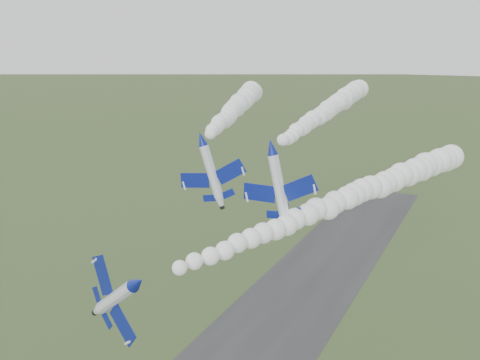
% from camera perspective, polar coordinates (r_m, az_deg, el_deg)
% --- Properties ---
extents(jet_lead, '(7.08, 13.04, 8.85)m').
position_cam_1_polar(jet_lead, '(59.65, -10.94, -10.74)').
color(jet_lead, white).
extents(smoke_trail_jet_lead, '(26.83, 69.23, 4.89)m').
position_cam_1_polar(smoke_trail_jet_lead, '(85.03, 11.63, -1.81)').
color(smoke_trail_jet_lead, white).
extents(jet_pair_left, '(9.82, 11.88, 3.76)m').
position_cam_1_polar(jet_pair_left, '(78.38, -4.15, 4.41)').
color(jet_pair_left, white).
extents(smoke_trail_jet_pair_left, '(22.43, 61.57, 5.08)m').
position_cam_1_polar(smoke_trail_jet_pair_left, '(111.53, -0.39, 7.80)').
color(smoke_trail_jet_pair_left, white).
extents(jet_pair_right, '(10.74, 13.08, 3.76)m').
position_cam_1_polar(jet_pair_right, '(74.29, 3.34, 3.53)').
color(jet_pair_right, white).
extents(smoke_trail_jet_pair_right, '(10.34, 65.03, 4.68)m').
position_cam_1_polar(smoke_trail_jet_pair_right, '(108.32, 9.55, 7.53)').
color(smoke_trail_jet_pair_right, white).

